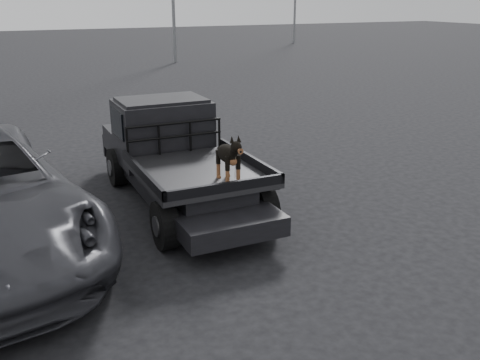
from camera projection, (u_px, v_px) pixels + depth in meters
name	position (u px, v px, depth m)	size (l,w,h in m)	color
ground	(255.00, 241.00, 8.41)	(120.00, 120.00, 0.00)	black
flatbed_ute	(180.00, 179.00, 9.81)	(2.00, 5.40, 0.92)	black
ute_cab	(162.00, 121.00, 10.33)	(1.72, 1.30, 0.88)	black
headache_rack	(175.00, 138.00, 9.75)	(1.80, 0.08, 0.55)	black
dog	(228.00, 158.00, 8.22)	(0.32, 0.60, 0.74)	black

